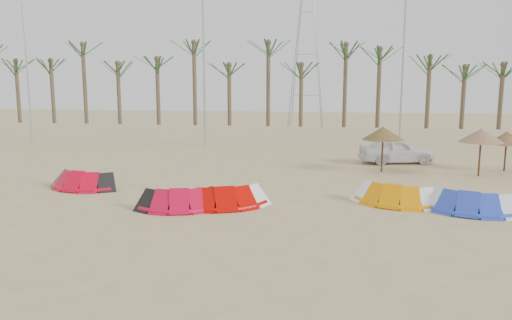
% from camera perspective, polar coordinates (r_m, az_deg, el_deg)
% --- Properties ---
extents(ground, '(120.00, 120.00, 0.00)m').
position_cam_1_polar(ground, '(16.88, -3.15, -7.60)').
color(ground, tan).
rests_on(ground, ground).
extents(boundary_wall, '(60.00, 0.30, 1.30)m').
position_cam_1_polar(boundary_wall, '(38.19, 3.68, 2.83)').
color(boundary_wall, beige).
rests_on(boundary_wall, ground).
extents(palm_line, '(52.00, 4.00, 7.70)m').
position_cam_1_polar(palm_line, '(39.43, 4.95, 11.45)').
color(palm_line, brown).
rests_on(palm_line, ground).
extents(lamp_a, '(1.25, 0.14, 11.00)m').
position_cam_1_polar(lamp_a, '(42.75, -24.66, 9.58)').
color(lamp_a, '#A5A8AD').
rests_on(lamp_a, ground).
extents(lamp_b, '(1.25, 0.14, 11.00)m').
position_cam_1_polar(lamp_b, '(37.01, -5.92, 10.54)').
color(lamp_b, '#A5A8AD').
rests_on(lamp_b, ground).
extents(lamp_c, '(1.25, 0.14, 11.00)m').
position_cam_1_polar(lamp_c, '(36.12, 16.48, 10.25)').
color(lamp_c, '#A5A8AD').
rests_on(lamp_c, ground).
extents(pylon, '(3.00, 3.00, 14.00)m').
position_cam_1_polar(pylon, '(44.14, 5.67, 2.82)').
color(pylon, '#A5A8AD').
rests_on(pylon, ground).
extents(kite_red_left, '(3.52, 2.06, 0.90)m').
position_cam_1_polar(kite_red_left, '(23.97, -18.95, -2.02)').
color(kite_red_left, red).
rests_on(kite_red_left, ground).
extents(kite_red_mid, '(3.49, 2.26, 0.90)m').
position_cam_1_polar(kite_red_mid, '(19.36, -8.45, -4.21)').
color(kite_red_mid, red).
rests_on(kite_red_mid, ground).
extents(kite_red_right, '(3.93, 2.63, 0.90)m').
position_cam_1_polar(kite_red_right, '(19.60, -3.57, -3.95)').
color(kite_red_right, '#C70500').
rests_on(kite_red_right, ground).
extents(kite_orange, '(3.70, 2.52, 0.90)m').
position_cam_1_polar(kite_orange, '(20.63, 15.42, -3.61)').
color(kite_orange, orange).
rests_on(kite_orange, ground).
extents(kite_blue, '(3.69, 2.46, 0.90)m').
position_cam_1_polar(kite_blue, '(20.31, 22.98, -4.21)').
color(kite_blue, blue).
rests_on(kite_blue, ground).
extents(parasol_left, '(2.21, 2.21, 2.42)m').
position_cam_1_polar(parasol_left, '(27.16, 14.32, 2.98)').
color(parasol_left, '#4C331E').
rests_on(parasol_left, ground).
extents(parasol_mid, '(2.17, 2.17, 2.44)m').
position_cam_1_polar(parasol_mid, '(27.56, 24.35, 2.58)').
color(parasol_mid, '#4C331E').
rests_on(parasol_mid, ground).
extents(parasol_right, '(1.86, 1.86, 2.16)m').
position_cam_1_polar(parasol_right, '(29.66, 26.73, 2.28)').
color(parasol_right, '#4C331E').
rests_on(parasol_right, ground).
extents(car, '(4.56, 2.68, 1.46)m').
position_cam_1_polar(car, '(30.41, 15.73, 1.02)').
color(car, white).
rests_on(car, ground).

